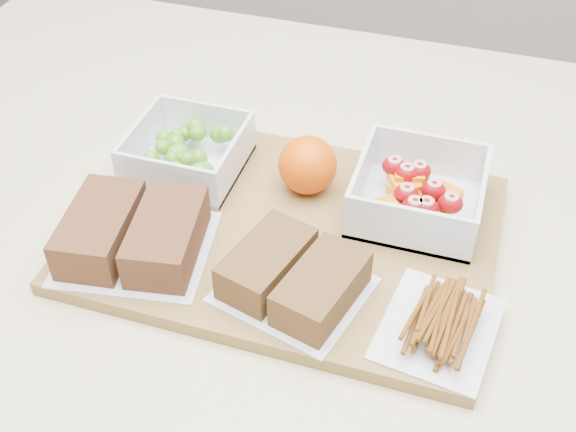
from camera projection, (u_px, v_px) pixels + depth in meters
name	position (u px, v px, depth m)	size (l,w,h in m)	color
cutting_board	(288.00, 233.00, 0.75)	(0.42, 0.30, 0.02)	olive
grape_container	(189.00, 152.00, 0.80)	(0.12, 0.12, 0.05)	silver
fruit_container	(417.00, 195.00, 0.75)	(0.13, 0.13, 0.05)	silver
orange	(308.00, 165.00, 0.77)	(0.06, 0.06, 0.06)	#E45105
sandwich_bag_left	(134.00, 233.00, 0.70)	(0.16, 0.15, 0.04)	silver
sandwich_bag_center	(294.00, 276.00, 0.66)	(0.15, 0.14, 0.04)	silver
pretzel_bag	(440.00, 320.00, 0.63)	(0.11, 0.13, 0.03)	silver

